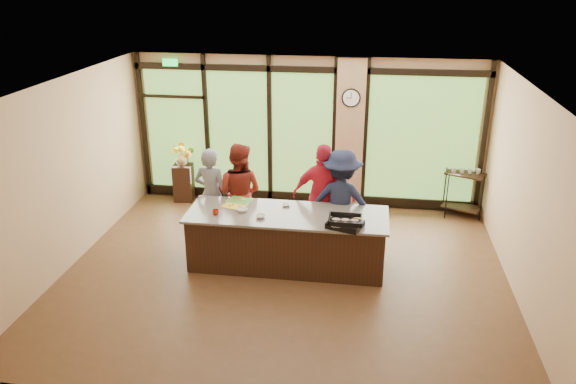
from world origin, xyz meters
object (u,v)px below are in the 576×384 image
(roasting_pan, at_px, (345,224))
(flower_stand, at_px, (184,182))
(cook_left, at_px, (212,195))
(cook_right, at_px, (341,201))
(island_base, at_px, (287,240))
(bar_cart, at_px, (464,188))

(roasting_pan, relative_size, flower_stand, 0.65)
(cook_left, xyz_separation_m, cook_right, (2.27, -0.07, 0.05))
(cook_right, xyz_separation_m, roasting_pan, (0.12, -1.04, 0.06))
(island_base, height_order, roasting_pan, roasting_pan)
(island_base, bearing_deg, cook_left, 152.96)
(bar_cart, bearing_deg, island_base, -117.59)
(flower_stand, bearing_deg, roasting_pan, -44.45)
(island_base, xyz_separation_m, cook_left, (-1.45, 0.74, 0.41))
(cook_right, relative_size, flower_stand, 2.35)
(cook_left, bearing_deg, bar_cart, -149.74)
(island_base, relative_size, roasting_pan, 6.21)
(roasting_pan, distance_m, bar_cart, 3.57)
(island_base, xyz_separation_m, cook_right, (0.82, 0.67, 0.46))
(flower_stand, relative_size, bar_cart, 0.78)
(cook_right, distance_m, flower_stand, 3.85)
(roasting_pan, bearing_deg, island_base, 177.45)
(bar_cart, bearing_deg, flower_stand, -155.91)
(cook_right, bearing_deg, island_base, 44.48)
(island_base, distance_m, cook_left, 1.68)
(roasting_pan, bearing_deg, bar_cart, 71.50)
(roasting_pan, height_order, bar_cart, roasting_pan)
(cook_left, bearing_deg, cook_right, -172.10)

